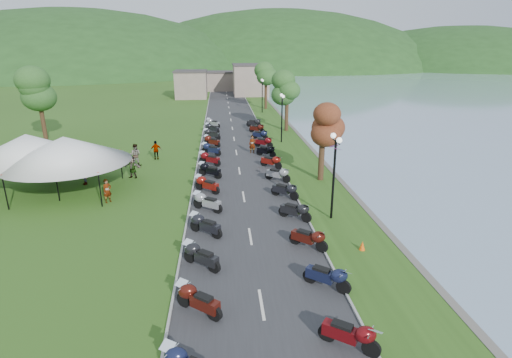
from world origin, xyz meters
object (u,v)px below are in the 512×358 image
object	(u,v)px
pedestrian_a	(109,202)
pedestrian_c	(85,185)
pedestrian_b	(136,166)
vendor_tent_main	(68,165)

from	to	relation	value
pedestrian_a	pedestrian_c	distance (m)	4.64
pedestrian_a	pedestrian_b	bearing A→B (deg)	42.78
vendor_tent_main	pedestrian_a	world-z (taller)	vendor_tent_main
pedestrian_b	vendor_tent_main	bearing A→B (deg)	71.12
pedestrian_a	pedestrian_c	world-z (taller)	pedestrian_c
pedestrian_c	pedestrian_a	bearing A→B (deg)	-3.41
pedestrian_b	pedestrian_c	size ratio (longest dim) A/B	1.02
vendor_tent_main	pedestrian_a	xyz separation A→B (m)	(3.08, -2.14, -2.00)
pedestrian_a	pedestrian_b	xyz separation A→B (m)	(0.16, 8.52, 0.00)
pedestrian_a	pedestrian_c	bearing A→B (deg)	79.30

